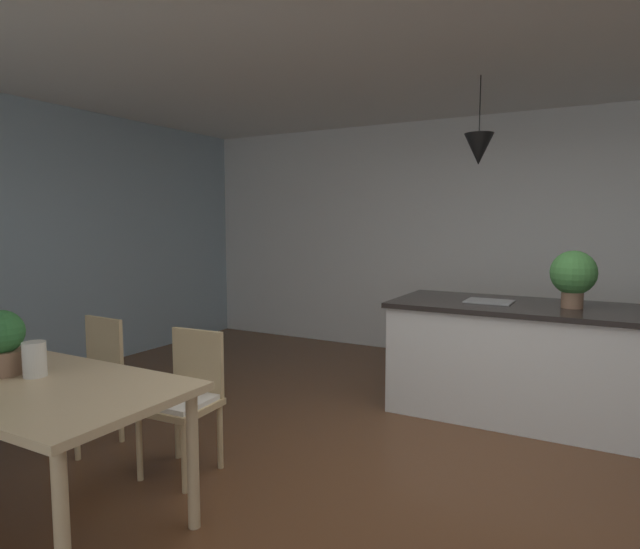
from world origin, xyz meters
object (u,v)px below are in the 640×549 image
Objects in this scene: dining_table at (10,389)px; potted_plant_on_island at (573,275)px; chair_far_right at (185,397)px; vase_on_dining_table at (35,359)px; chair_far_left at (89,376)px; potted_plant_on_table at (1,341)px; kitchen_island at (523,359)px.

potted_plant_on_island is (2.46, 2.83, 0.47)m from dining_table.
chair_far_right is at bearing 61.36° from dining_table.
vase_on_dining_table reaches higher than dining_table.
vase_on_dining_table is at bearing -52.78° from chair_far_left.
potted_plant_on_table reaches higher than vase_on_dining_table.
potted_plant_on_table is (-0.51, -0.80, 0.45)m from chair_far_right.
potted_plant_on_island reaches higher than kitchen_island.
chair_far_left is 1.00m from potted_plant_on_table.
chair_far_left reaches higher than dining_table.
chair_far_right is 0.89m from vase_on_dining_table.
dining_table is at bearing -126.90° from kitchen_island.
potted_plant_on_table is (-0.06, 0.01, 0.24)m from dining_table.
potted_plant_on_island reaches higher than vase_on_dining_table.
vase_on_dining_table reaches higher than chair_far_right.
vase_on_dining_table is (-2.33, -2.77, -0.31)m from potted_plant_on_island.
chair_far_right is 0.89m from chair_far_left.
vase_on_dining_table is (-0.32, -0.75, 0.37)m from chair_far_right.
chair_far_right is at bearing -129.80° from kitchen_island.
vase_on_dining_table is (0.57, -0.75, 0.37)m from chair_far_left.
potted_plant_on_table is 0.21m from vase_on_dining_table.
dining_table is at bearing -130.95° from potted_plant_on_island.
dining_table is 0.95m from chair_far_right.
potted_plant_on_island is at bearing 49.86° from vase_on_dining_table.
potted_plant_on_island is at bearing -0.00° from kitchen_island.
potted_plant_on_island reaches higher than potted_plant_on_table.
dining_table is 5.84× the size of potted_plant_on_table.
chair_far_right is 1.00× the size of chair_far_left.
vase_on_dining_table is (-2.00, -2.77, 0.38)m from kitchen_island.
potted_plant_on_island is (2.90, 2.02, 0.68)m from chair_far_left.
vase_on_dining_table is (0.12, 0.06, 0.16)m from dining_table.
vase_on_dining_table is at bearing -125.89° from kitchen_island.
kitchen_island is at bearing 50.20° from chair_far_right.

